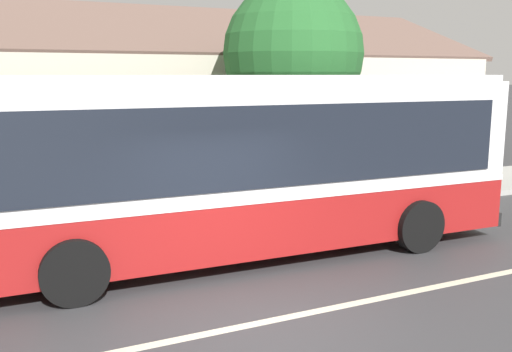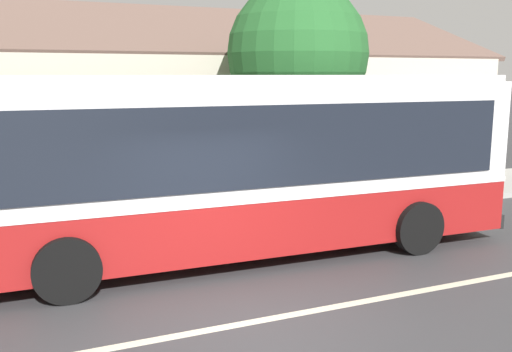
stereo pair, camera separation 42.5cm
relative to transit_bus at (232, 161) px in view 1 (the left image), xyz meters
name	(u,v)px [view 1 (the left image)]	position (x,y,z in m)	size (l,w,h in m)	color
ground_plane	(257,324)	(-0.87, -2.90, -1.77)	(300.00, 300.00, 0.00)	#38383A
sidewalk_far	(144,218)	(-0.87, 3.10, -1.70)	(60.00, 3.00, 0.15)	#9E9E99
lane_divider_stripe	(257,323)	(-0.87, -2.90, -1.77)	(60.00, 0.16, 0.01)	beige
community_building	(158,110)	(1.71, 10.83, 0.28)	(21.69, 10.37, 6.75)	beige
transit_bus	(232,161)	(0.00, 0.00, 0.00)	(10.86, 2.96, 3.31)	maroon
street_tree_primary	(289,60)	(3.26, 3.86, 1.93)	(3.65, 3.65, 5.68)	#4C3828
bus_stop_sign	(407,141)	(5.78, 2.09, -0.13)	(0.36, 0.07, 2.40)	gray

